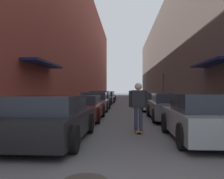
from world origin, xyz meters
name	(u,v)px	position (x,y,z in m)	size (l,w,h in m)	color
ground	(125,102)	(0.00, 27.27, 0.00)	(149.99, 149.99, 0.00)	#515154
curb_strip_left	(96,99)	(-4.12, 34.09, 0.06)	(1.80, 68.18, 0.12)	gray
curb_strip_right	(154,100)	(4.12, 34.09, 0.06)	(1.80, 68.18, 0.12)	gray
building_row_left	(77,45)	(-7.02, 34.09, 7.96)	(4.90, 68.18, 15.93)	brown
building_row_right	(174,55)	(7.02, 34.09, 6.49)	(4.90, 68.18, 12.98)	#564C47
parked_car_left_0	(50,119)	(-2.16, 5.02, 0.62)	(2.04, 4.40, 1.28)	black
parked_car_left_1	(81,108)	(-2.17, 10.01, 0.58)	(2.07, 4.30, 1.17)	maroon
parked_car_left_2	(95,102)	(-2.13, 15.38, 0.62)	(1.97, 4.42, 1.29)	gray
parked_car_left_3	(100,99)	(-2.29, 20.84, 0.64)	(2.06, 4.03, 1.34)	#232326
parked_car_left_4	(106,97)	(-2.13, 25.85, 0.60)	(1.98, 3.99, 1.25)	#B7B7BC
parked_car_left_5	(109,96)	(-2.15, 30.73, 0.62)	(1.85, 4.42, 1.27)	#515459
parked_car_right_0	(204,118)	(2.16, 5.35, 0.64)	(1.96, 3.94, 1.32)	gray
parked_car_right_1	(170,107)	(2.10, 10.34, 0.63)	(1.95, 4.48, 1.28)	#515459
parked_car_right_2	(155,102)	(2.06, 15.88, 0.61)	(1.96, 4.74, 1.23)	#B7B7BC
skateboarder	(138,102)	(0.38, 6.59, 1.03)	(0.64, 0.78, 1.67)	brown
traffic_light	(163,84)	(4.60, 28.19, 2.17)	(0.16, 0.22, 3.30)	#2D2D2D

